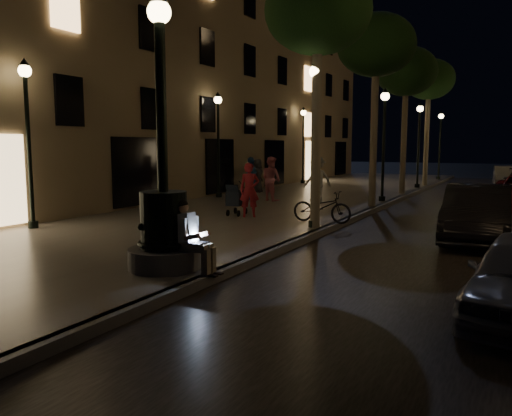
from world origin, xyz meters
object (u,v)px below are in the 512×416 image
Objects in this scene: fountain_lamppost at (164,217)px; lamp_curb_b at (384,130)px; tree_second at (376,47)px; lamp_left_a at (28,122)px; pedestrian_blue at (251,178)px; lamp_left_b at (218,131)px; car_second at (477,213)px; stroller at (237,198)px; lamp_curb_a at (315,122)px; bicycle at (322,207)px; car_fifth at (508,179)px; seated_man_laptop at (190,234)px; pedestrian_white at (318,179)px; pedestrian_dark at (257,176)px; tree_far at (429,80)px; lamp_curb_c at (419,134)px; pedestrian_pink at (271,179)px; pedestrian_red at (250,190)px; tree_near at (318,13)px; lamp_left_c at (303,135)px; tree_third at (406,72)px; lamp_curb_d at (440,136)px.

lamp_curb_b is (0.70, 14.00, 2.02)m from fountain_lamppost.
tree_second is 1.54× the size of lamp_left_a.
lamp_left_b is at bearing -148.85° from pedestrian_blue.
tree_second is 1.60× the size of car_second.
stroller is at bearing -124.57° from tree_second.
lamp_curb_a reaches higher than bicycle.
bicycle is at bearing -110.19° from car_fifth.
lamp_curb_b is at bearing -1.32° from bicycle.
lamp_curb_a is 8.15m from lamp_left_a.
seated_man_laptop is at bearing -29.78° from pedestrian_blue.
seated_man_laptop is 7.80m from stroller.
lamp_curb_a is 5.08m from car_second.
pedestrian_white reaches higher than pedestrian_dark.
tree_far is 3.99× the size of bicycle.
lamp_left_b is 2.50× the size of pedestrian_white.
fountain_lamppost reaches higher than bicycle.
lamp_curb_c is 21.22m from lamp_left_a.
pedestrian_pink is at bearing -150.25° from pedestrian_dark.
lamp_curb_b reaches higher than pedestrian_blue.
pedestrian_red is (-6.98, -0.09, 0.35)m from car_second.
car_fifth is at bearing 75.82° from tree_near.
pedestrian_red is (-2.68, -7.01, -2.13)m from lamp_curb_b.
lamp_left_b is 7.01m from pedestrian_red.
car_fifth is 13.61m from pedestrian_white.
fountain_lamppost reaches higher than pedestrian_dark.
pedestrian_red is at bearing -73.60° from lamp_left_c.
pedestrian_blue is at bearing -178.23° from tree_second.
pedestrian_dark is (-11.32, -9.00, 0.34)m from car_fifth.
lamp_left_c is (-7.10, 16.00, 0.00)m from lamp_curb_a.
tree_far is at bearing 88.14° from fountain_lamppost.
stroller is at bearing 161.30° from tree_near.
tree_far is at bearing 59.11° from lamp_left_b.
pedestrian_pink is (2.87, -10.29, -2.08)m from lamp_left_c.
lamp_curb_b is (-0.08, -10.00, -3.20)m from tree_far.
tree_third is 1.50× the size of lamp_left_a.
tree_second is at bearing 0.00° from lamp_left_b.
pedestrian_blue is (1.80, -10.17, -2.09)m from lamp_left_c.
lamp_curb_b reaches higher than car_second.
lamp_curb_c is (0.70, 22.00, 2.02)m from fountain_lamppost.
tree_third is at bearing -1.02° from bicycle.
lamp_curb_a reaches higher than pedestrian_blue.
pedestrian_blue is 3.53m from pedestrian_dark.
lamp_curb_d reaches higher than pedestrian_pink.
car_fifth is (4.57, 18.08, -5.53)m from tree_near.
tree_far is (0.03, 18.00, 0.20)m from tree_near.
lamp_left_b reaches higher than pedestrian_dark.
lamp_left_a is 2.50× the size of pedestrian_white.
lamp_left_c is 2.50× the size of pedestrian_white.
fountain_lamppost is at bearing 180.00° from seated_man_laptop.
pedestrian_pink is (-8.85, -12.37, 0.45)m from car_fifth.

